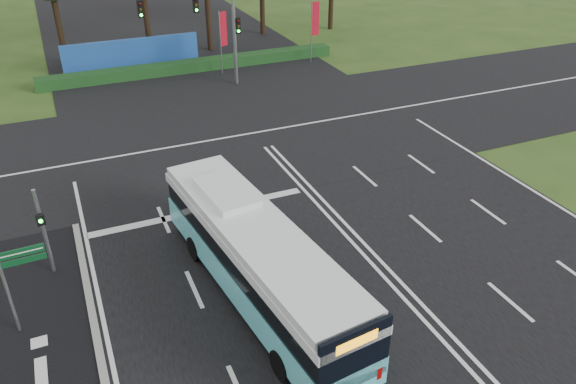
% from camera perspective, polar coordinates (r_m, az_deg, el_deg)
% --- Properties ---
extents(ground, '(120.00, 120.00, 0.00)m').
position_cam_1_polar(ground, '(22.59, 6.91, -5.60)').
color(ground, '#2D4918').
rests_on(ground, ground).
extents(road_main, '(20.00, 120.00, 0.04)m').
position_cam_1_polar(road_main, '(22.58, 6.91, -5.56)').
color(road_main, black).
rests_on(road_main, ground).
extents(road_cross, '(120.00, 14.00, 0.05)m').
position_cam_1_polar(road_cross, '(32.09, -3.69, 5.94)').
color(road_cross, black).
rests_on(road_cross, ground).
extents(kerb_strip, '(0.25, 18.00, 0.12)m').
position_cam_1_polar(kerb_strip, '(18.16, -18.12, -17.73)').
color(kerb_strip, gray).
rests_on(kerb_strip, ground).
extents(city_bus, '(3.62, 11.39, 3.21)m').
position_cam_1_polar(city_bus, '(19.11, -3.13, -6.87)').
color(city_bus, '#60D4DE').
rests_on(city_bus, ground).
extents(pedestrian_signal, '(0.31, 0.42, 3.53)m').
position_cam_1_polar(pedestrian_signal, '(21.83, -23.60, -3.51)').
color(pedestrian_signal, gray).
rests_on(pedestrian_signal, ground).
extents(street_sign, '(1.39, 0.14, 3.58)m').
position_cam_1_polar(street_sign, '(19.38, -26.08, -7.38)').
color(street_sign, gray).
rests_on(street_sign, ground).
extents(banner_flag_mid, '(0.62, 0.30, 4.52)m').
position_cam_1_polar(banner_flag_mid, '(41.73, -6.66, 15.76)').
color(banner_flag_mid, gray).
rests_on(banner_flag_mid, ground).
extents(banner_flag_right, '(0.68, 0.13, 4.63)m').
position_cam_1_polar(banner_flag_right, '(44.24, 2.69, 16.82)').
color(banner_flag_right, gray).
rests_on(banner_flag_right, ground).
extents(traffic_light_gantry, '(8.41, 0.28, 7.00)m').
position_cam_1_polar(traffic_light_gantry, '(38.43, -8.19, 17.07)').
color(traffic_light_gantry, gray).
rests_on(traffic_light_gantry, ground).
extents(hedge, '(22.00, 1.20, 0.80)m').
position_cam_1_polar(hedge, '(43.22, -9.57, 12.54)').
color(hedge, '#153A18').
rests_on(hedge, ground).
extents(blue_hoarding, '(10.00, 0.30, 2.20)m').
position_cam_1_polar(blue_hoarding, '(44.68, -15.58, 13.38)').
color(blue_hoarding, '#1F51A9').
rests_on(blue_hoarding, ground).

